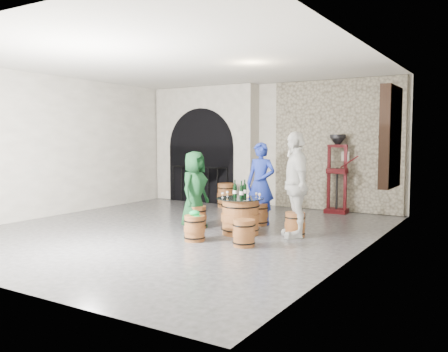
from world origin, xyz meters
The scene contains 30 objects.
ground centered at (0.00, 0.00, 0.00)m, with size 8.00×8.00×0.00m, color #2E2E30.
wall_back centered at (0.00, 4.00, 1.60)m, with size 8.00×8.00×0.00m, color beige.
wall_left centered at (-3.50, 0.00, 1.60)m, with size 8.00×8.00×0.00m, color beige.
wall_right centered at (3.50, 0.00, 1.60)m, with size 8.00×8.00×0.00m, color beige.
ceiling centered at (0.00, 0.00, 3.20)m, with size 8.00×8.00×0.00m, color beige.
stone_facing_panel centered at (1.80, 3.94, 1.60)m, with size 3.20×0.12×3.18m, color gray.
arched_opening centered at (-1.90, 3.74, 1.58)m, with size 3.10×0.60×3.19m.
shuttered_window centered at (3.38, 2.40, 1.80)m, with size 0.23×1.10×2.00m.
barrel_table centered at (1.20, 0.24, 0.34)m, with size 0.87×0.87×0.68m.
barrel_stool_left centered at (0.20, 0.29, 0.22)m, with size 0.38×0.38×0.45m.
barrel_stool_far centered at (1.08, 1.24, 0.22)m, with size 0.38×0.38×0.45m.
barrel_stool_right centered at (2.16, 0.56, 0.22)m, with size 0.38×0.38×0.45m.
barrel_stool_near_right centered at (1.75, -0.60, 0.22)m, with size 0.38×0.38×0.45m.
barrel_stool_near_left centered at (0.82, -0.69, 0.22)m, with size 0.38×0.38×0.45m.
green_cap centered at (0.82, -0.69, 0.48)m, with size 0.23×0.18×0.10m.
person_green centered at (0.13, 0.29, 0.76)m, with size 0.75×0.48×1.52m, color #103B1C.
person_blue centered at (1.06, 1.34, 0.85)m, with size 0.62×0.41×1.69m, color navy.
person_white centered at (2.16, 0.56, 0.95)m, with size 1.11×0.46×1.90m, color silver.
wine_bottle_left centered at (1.07, 0.26, 0.81)m, with size 0.08×0.08×0.32m.
wine_bottle_center centered at (1.26, 0.18, 0.81)m, with size 0.08×0.08×0.32m.
wine_bottle_right centered at (1.18, 0.45, 0.81)m, with size 0.08×0.08×0.32m.
tasting_glass_a centered at (0.90, 0.10, 0.73)m, with size 0.05×0.05×0.10m, color #BB7A24, non-canonical shape.
tasting_glass_b centered at (1.54, 0.36, 0.73)m, with size 0.05×0.05×0.10m, color #BB7A24, non-canonical shape.
tasting_glass_c centered at (1.12, 0.57, 0.73)m, with size 0.05×0.05×0.10m, color #BB7A24, non-canonical shape.
tasting_glass_d centered at (1.42, 0.45, 0.73)m, with size 0.05×0.05×0.10m, color #BB7A24, non-canonical shape.
tasting_glass_e centered at (1.49, 0.01, 0.73)m, with size 0.05×0.05×0.10m, color #BB7A24, non-canonical shape.
tasting_glass_f centered at (0.88, 0.32, 0.73)m, with size 0.05×0.05×0.10m, color #BB7A24, non-canonical shape.
side_barrel centered at (-0.83, 3.08, 0.31)m, with size 0.46×0.46×0.62m.
corking_press centered at (1.92, 3.63, 1.09)m, with size 0.78×0.45×1.86m.
control_box centered at (2.05, 3.86, 1.35)m, with size 0.18×0.10×0.22m, color silver.
Camera 1 is at (5.47, -7.33, 1.78)m, focal length 38.00 mm.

